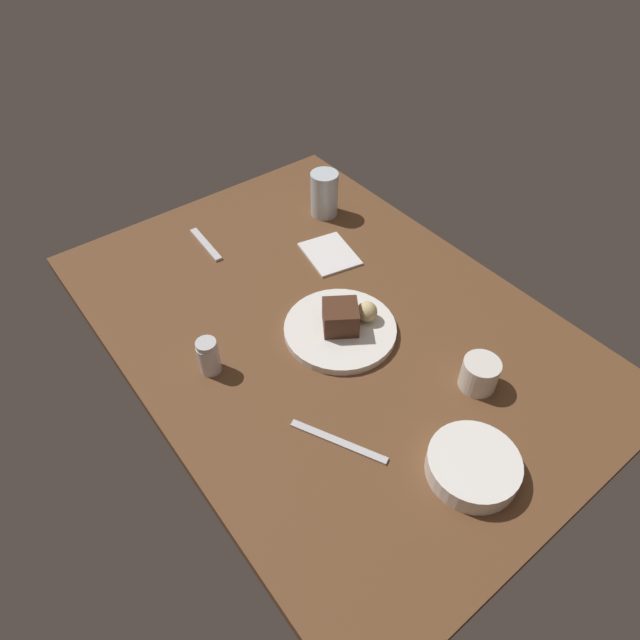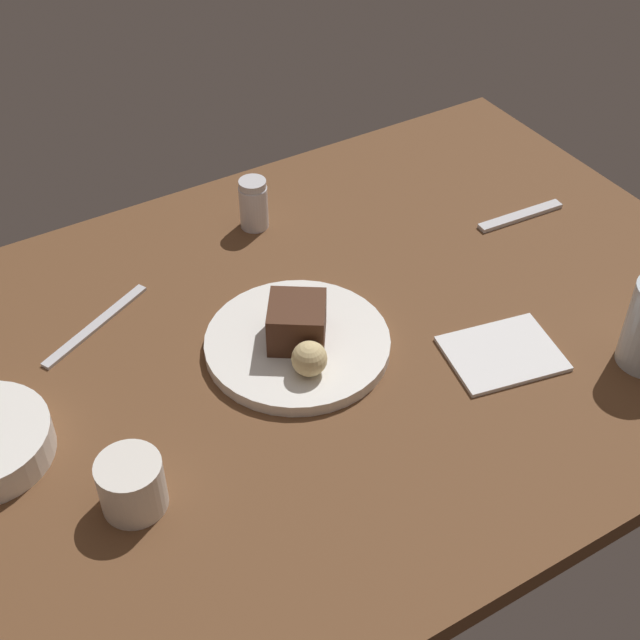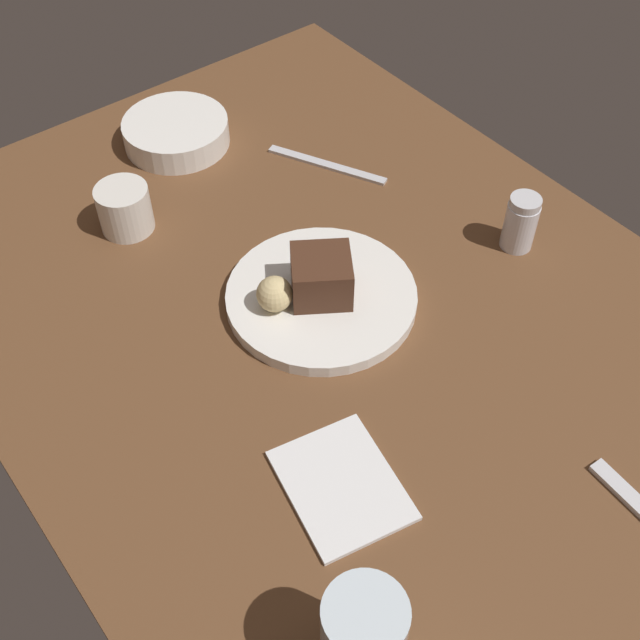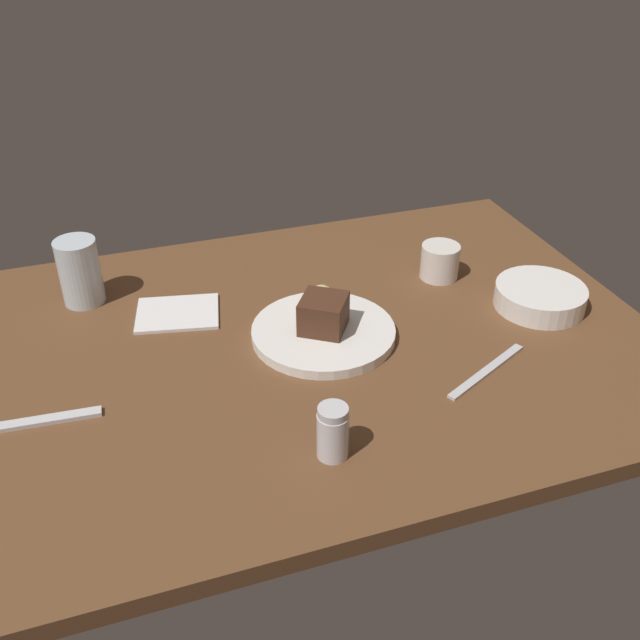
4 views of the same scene
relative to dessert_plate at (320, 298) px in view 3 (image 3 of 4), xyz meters
The scene contains 10 objects.
dining_table 4.94cm from the dessert_plate, ahead, with size 120.00×84.00×3.00cm, color brown.
dessert_plate is the anchor object (origin of this frame).
chocolate_cake_slice 3.76cm from the dessert_plate, 78.92° to the left, with size 7.24×7.36×5.81cm, color #472819.
bread_roll 6.71cm from the dessert_plate, 106.31° to the right, with size 4.51×4.51×4.51cm, color #DBC184.
salt_shaker 28.90cm from the dessert_plate, 73.80° to the left, with size 4.37×4.37×8.10cm.
water_glass 45.09cm from the dessert_plate, 33.34° to the right, with size 7.38×7.38×12.14cm, color silver.
side_bowl 40.12cm from the dessert_plate, behind, with size 16.10×16.10×3.99cm, color white.
coffee_cup 30.31cm from the dessert_plate, 156.37° to the right, with size 7.30×7.30×6.63cm, color silver.
butter_knife 27.77cm from the dessert_plate, 139.74° to the left, with size 19.00×1.40×0.50cm, color silver.
folded_napkin 26.57cm from the dessert_plate, 33.10° to the right, with size 14.33×11.25×0.60cm, color white.
Camera 3 is at (50.66, -43.33, 79.37)cm, focal length 45.55 mm.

